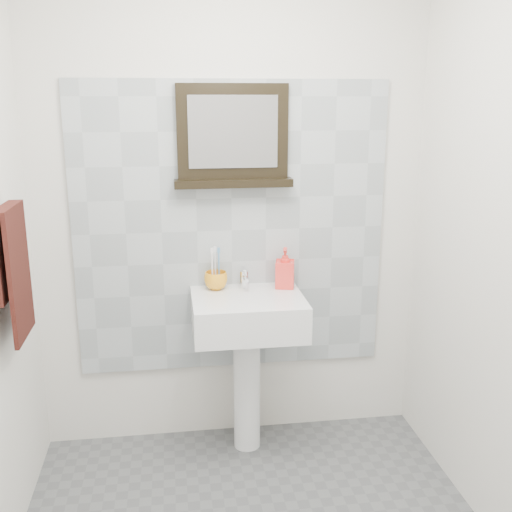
{
  "coord_description": "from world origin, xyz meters",
  "views": [
    {
      "loc": [
        -0.31,
        -1.91,
        1.81
      ],
      "look_at": [
        0.05,
        0.55,
        1.15
      ],
      "focal_mm": 42.0,
      "sensor_mm": 36.0,
      "label": 1
    }
  ],
  "objects": [
    {
      "name": "back_wall",
      "position": [
        0.0,
        1.1,
        1.25
      ],
      "size": [
        2.0,
        0.01,
        2.5
      ],
      "primitive_type": "cube",
      "color": "silver",
      "rests_on": "ground"
    },
    {
      "name": "front_wall",
      "position": [
        0.0,
        -1.1,
        1.25
      ],
      "size": [
        2.0,
        0.01,
        2.5
      ],
      "primitive_type": "cube",
      "color": "silver",
      "rests_on": "ground"
    },
    {
      "name": "splashback",
      "position": [
        0.0,
        1.09,
        1.15
      ],
      "size": [
        1.6,
        0.02,
        1.5
      ],
      "primitive_type": "cube",
      "color": "#A3ACB1",
      "rests_on": "back_wall"
    },
    {
      "name": "pedestal_sink",
      "position": [
        0.05,
        0.87,
        0.68
      ],
      "size": [
        0.55,
        0.44,
        0.96
      ],
      "color": "white",
      "rests_on": "ground"
    },
    {
      "name": "toothbrush_cup",
      "position": [
        -0.09,
        1.01,
        0.91
      ],
      "size": [
        0.15,
        0.15,
        0.09
      ],
      "primitive_type": "imported",
      "rotation": [
        0.0,
        0.0,
        -0.35
      ],
      "color": "#FFA51E",
      "rests_on": "pedestal_sink"
    },
    {
      "name": "toothbrushes",
      "position": [
        -0.09,
        1.01,
        0.98
      ],
      "size": [
        0.05,
        0.04,
        0.21
      ],
      "color": "white",
      "rests_on": "toothbrush_cup"
    },
    {
      "name": "soap_dispenser",
      "position": [
        0.26,
        0.99,
        0.96
      ],
      "size": [
        0.11,
        0.12,
        0.21
      ],
      "primitive_type": "imported",
      "rotation": [
        0.0,
        0.0,
        -0.24
      ],
      "color": "#F91D38",
      "rests_on": "pedestal_sink"
    },
    {
      "name": "framed_mirror",
      "position": [
        0.01,
        1.06,
        1.62
      ],
      "size": [
        0.59,
        0.11,
        0.5
      ],
      "color": "black",
      "rests_on": "back_wall"
    },
    {
      "name": "towel_bar",
      "position": [
        -0.95,
        0.52,
        1.38
      ],
      "size": [
        0.07,
        0.4,
        0.03
      ],
      "color": "silver",
      "rests_on": "left_wall"
    },
    {
      "name": "hand_towel",
      "position": [
        -0.94,
        0.52,
        1.17
      ],
      "size": [
        0.06,
        0.3,
        0.55
      ],
      "color": "black",
      "rests_on": "towel_bar"
    }
  ]
}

